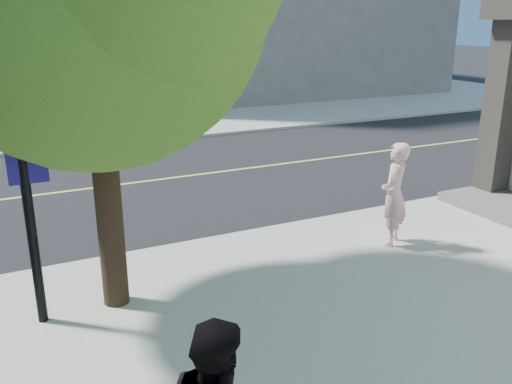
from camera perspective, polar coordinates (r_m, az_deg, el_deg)
ground at (r=9.76m, az=-21.34°, el=-7.96°), size 140.00×140.00×0.00m
road_ew at (r=13.98m, az=-23.15°, el=-0.48°), size 140.00×9.00×0.01m
sidewalk_ne at (r=33.66m, az=-1.46°, el=10.92°), size 29.00×25.00×0.12m
man_on_phone at (r=9.95m, az=14.30°, el=-0.22°), size 0.81×0.79×1.87m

